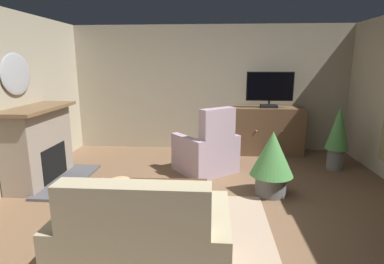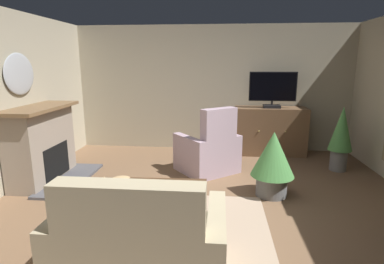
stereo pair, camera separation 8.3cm
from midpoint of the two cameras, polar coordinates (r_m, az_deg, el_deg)
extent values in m
cube|color=brown|center=(3.93, 2.84, -15.62)|extent=(6.31, 6.80, 0.04)
cube|color=#B2A88E|center=(6.63, 4.15, 8.01)|extent=(6.31, 0.10, 2.60)
cube|color=tan|center=(3.58, -3.01, -18.16)|extent=(2.16, 2.01, 0.01)
cube|color=#4C4C51|center=(5.32, -21.08, -8.20)|extent=(0.50, 1.46, 0.04)
cube|color=gray|center=(5.36, -25.66, -2.28)|extent=(0.46, 1.26, 1.14)
cube|color=black|center=(5.33, -23.66, -4.96)|extent=(0.10, 0.71, 0.52)
cube|color=brown|center=(5.23, -25.91, 4.03)|extent=(0.58, 1.42, 0.05)
ellipsoid|color=#B2B7BF|center=(5.33, -28.88, 9.37)|extent=(0.06, 0.70, 0.62)
cube|color=#4A3523|center=(6.60, 14.32, -3.60)|extent=(1.35, 0.47, 0.06)
cube|color=brown|center=(6.49, 14.54, 0.21)|extent=(1.41, 0.53, 0.96)
sphere|color=tan|center=(6.17, 12.65, 0.13)|extent=(0.03, 0.03, 0.03)
sphere|color=tan|center=(6.26, 17.25, 0.03)|extent=(0.03, 0.03, 0.03)
cube|color=black|center=(6.35, 14.87, 4.59)|extent=(0.33, 0.20, 0.06)
cylinder|color=black|center=(6.34, 14.90, 5.22)|extent=(0.04, 0.04, 0.08)
cube|color=black|center=(6.31, 15.07, 8.12)|extent=(0.91, 0.05, 0.57)
cube|color=black|center=(6.28, 15.12, 8.10)|extent=(0.87, 0.01, 0.53)
cube|color=#4C331E|center=(3.70, -4.26, -10.09)|extent=(0.99, 0.53, 0.03)
cylinder|color=#4C331E|center=(3.94, 2.57, -11.97)|extent=(0.04, 0.04, 0.40)
cylinder|color=#4C331E|center=(4.04, -10.09, -11.53)|extent=(0.04, 0.04, 0.40)
cylinder|color=#4C331E|center=(3.58, 2.51, -14.63)|extent=(0.04, 0.04, 0.40)
cylinder|color=#4C331E|center=(3.69, -11.50, -14.03)|extent=(0.04, 0.04, 0.40)
cube|color=black|center=(3.65, -7.03, -10.05)|extent=(0.18, 0.12, 0.02)
cube|color=silver|center=(3.74, -3.21, -9.52)|extent=(0.31, 0.23, 0.01)
cube|color=tan|center=(2.94, -8.22, -21.37)|extent=(1.13, 0.89, 0.40)
cube|color=tan|center=(2.39, -10.60, -15.99)|extent=(1.13, 0.20, 0.60)
cube|color=tan|center=(3.08, -20.59, -17.99)|extent=(0.15, 0.89, 0.62)
cube|color=tan|center=(2.81, 5.37, -20.31)|extent=(0.15, 0.89, 0.62)
cube|color=#B2A899|center=(2.72, -14.23, -16.68)|extent=(0.36, 0.12, 0.36)
cube|color=#AD93A3|center=(5.36, 3.18, -4.86)|extent=(0.99, 1.02, 0.45)
cube|color=#AD93A3|center=(4.97, 5.45, 0.47)|extent=(0.59, 0.52, 0.68)
cube|color=#AD93A3|center=(5.12, -0.15, -4.49)|extent=(0.61, 0.72, 0.65)
cube|color=#AD93A3|center=(5.55, 6.28, -3.21)|extent=(0.61, 0.72, 0.65)
cylinder|color=slate|center=(5.98, 25.77, -4.69)|extent=(0.28, 0.28, 0.36)
cone|color=#4C8E47|center=(5.85, 26.30, 0.59)|extent=(0.39, 0.39, 0.76)
cylinder|color=slate|center=(4.57, 14.95, -9.49)|extent=(0.43, 0.43, 0.30)
cone|color=#4C8E47|center=(4.42, 15.29, -3.93)|extent=(0.60, 0.60, 0.63)
ellipsoid|color=tan|center=(4.83, -12.64, -8.91)|extent=(0.41, 0.32, 0.17)
sphere|color=tan|center=(4.80, -15.38, -8.87)|extent=(0.13, 0.13, 0.13)
cone|color=tan|center=(4.74, -15.38, -8.33)|extent=(0.04, 0.04, 0.04)
cone|color=tan|center=(4.81, -15.46, -8.04)|extent=(0.04, 0.04, 0.04)
cylinder|color=tan|center=(4.85, -9.18, -9.12)|extent=(0.22, 0.13, 0.07)
camera|label=1|loc=(0.04, -89.40, 0.14)|focal=28.87mm
camera|label=2|loc=(0.04, 90.60, -0.14)|focal=28.87mm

